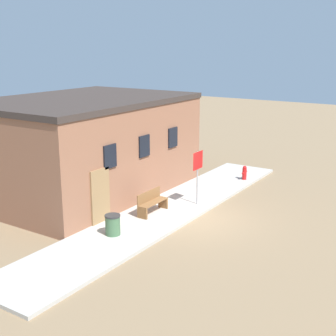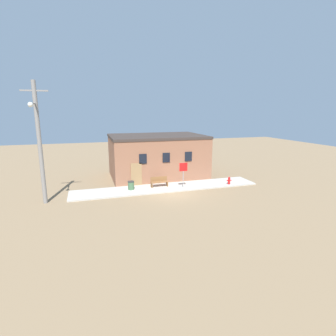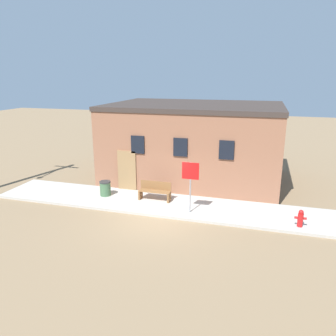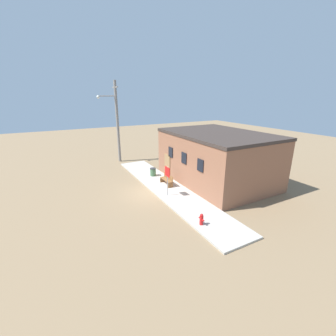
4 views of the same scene
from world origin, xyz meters
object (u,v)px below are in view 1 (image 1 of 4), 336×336
(fire_hydrant, at_px, (244,173))
(stop_sign, at_px, (198,167))
(bench, at_px, (152,202))
(trash_bin, at_px, (113,225))

(fire_hydrant, height_order, stop_sign, stop_sign)
(bench, height_order, trash_bin, bench)
(trash_bin, bearing_deg, fire_hydrant, -6.46)
(fire_hydrant, relative_size, bench, 0.46)
(fire_hydrant, bearing_deg, bench, 169.99)
(stop_sign, bearing_deg, trash_bin, 169.03)
(fire_hydrant, height_order, trash_bin, trash_bin)
(stop_sign, xyz_separation_m, bench, (-1.93, 0.99, -1.16))
(fire_hydrant, xyz_separation_m, bench, (-6.44, 1.14, 0.09))
(fire_hydrant, bearing_deg, stop_sign, 178.13)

